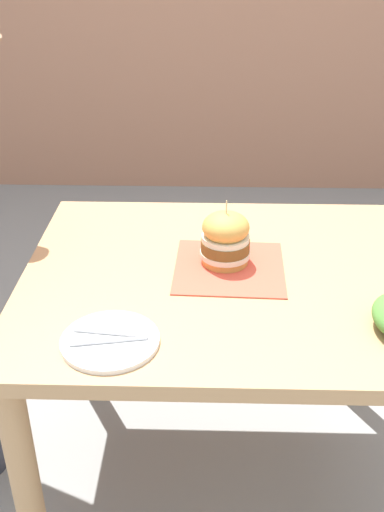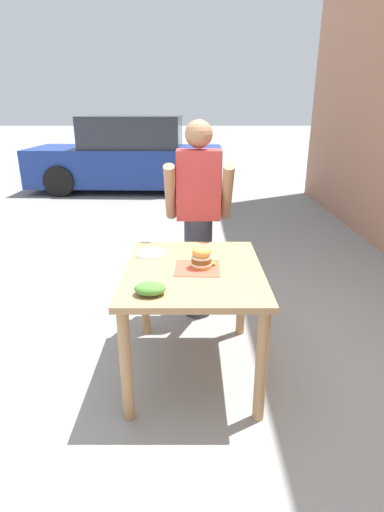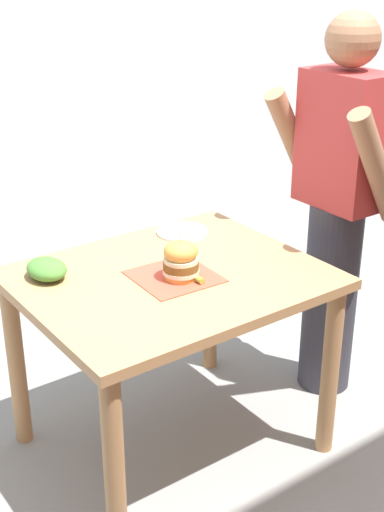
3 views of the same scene
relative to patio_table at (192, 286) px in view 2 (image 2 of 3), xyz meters
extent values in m
plane|color=gray|center=(0.00, 0.00, -0.66)|extent=(80.00, 80.00, 0.00)
cube|color=tan|center=(0.00, 0.00, 0.11)|extent=(0.90, 1.10, 0.04)
cylinder|color=tan|center=(-0.39, -0.49, -0.29)|extent=(0.07, 0.07, 0.74)
cylinder|color=tan|center=(0.39, -0.49, -0.29)|extent=(0.07, 0.07, 0.74)
cylinder|color=tan|center=(-0.39, 0.49, -0.29)|extent=(0.07, 0.07, 0.74)
cylinder|color=tan|center=(0.39, 0.49, -0.29)|extent=(0.07, 0.07, 0.74)
cube|color=#D64C38|center=(0.03, 0.00, 0.13)|extent=(0.30, 0.30, 0.00)
cylinder|color=gold|center=(0.05, 0.01, 0.14)|extent=(0.13, 0.13, 0.02)
cylinder|color=beige|center=(0.05, 0.01, 0.16)|extent=(0.14, 0.14, 0.02)
cylinder|color=brown|center=(0.05, 0.01, 0.18)|extent=(0.13, 0.13, 0.03)
cylinder|color=beige|center=(0.05, 0.01, 0.20)|extent=(0.13, 0.13, 0.02)
ellipsoid|color=gold|center=(0.05, 0.01, 0.23)|extent=(0.13, 0.13, 0.08)
cylinder|color=#D1B77F|center=(0.05, 0.01, 0.28)|extent=(0.00, 0.00, 0.05)
cylinder|color=#8EA83D|center=(0.11, 0.04, 0.14)|extent=(0.07, 0.03, 0.02)
cylinder|color=white|center=(-0.31, 0.27, 0.13)|extent=(0.22, 0.22, 0.01)
cylinder|color=silver|center=(-0.33, 0.27, 0.14)|extent=(0.04, 0.17, 0.01)
cylinder|color=silver|center=(-0.30, 0.27, 0.14)|extent=(0.03, 0.17, 0.01)
ellipsoid|color=#477F33|center=(-0.25, -0.39, 0.16)|extent=(0.18, 0.14, 0.07)
cylinder|color=#33333D|center=(0.04, 0.84, -0.21)|extent=(0.24, 0.24, 0.90)
cube|color=#B73838|center=(0.04, 0.84, 0.52)|extent=(0.36, 0.22, 0.56)
sphere|color=#9E7051|center=(0.04, 0.84, 0.92)|extent=(0.22, 0.22, 0.22)
cylinder|color=#9E7051|center=(-0.19, 0.78, 0.47)|extent=(0.09, 0.34, 0.50)
cylinder|color=#9E7051|center=(0.27, 0.78, 0.47)|extent=(0.09, 0.34, 0.50)
cube|color=navy|center=(-1.46, 6.73, -0.12)|extent=(4.25, 1.83, 0.80)
cube|color=#2D333D|center=(-1.31, 6.73, 0.61)|extent=(2.15, 1.63, 0.66)
cylinder|color=black|center=(-2.79, 5.96, -0.34)|extent=(0.65, 0.24, 0.64)
cylinder|color=black|center=(-2.74, 7.58, -0.34)|extent=(0.65, 0.24, 0.64)
cylinder|color=black|center=(-0.19, 5.88, -0.34)|extent=(0.65, 0.24, 0.64)
cylinder|color=black|center=(-0.14, 7.50, -0.34)|extent=(0.65, 0.24, 0.64)
camera|label=1|loc=(-1.37, 0.06, 0.94)|focal=42.00mm
camera|label=2|loc=(-0.01, -2.42, 1.12)|focal=28.00mm
camera|label=3|loc=(2.00, -1.35, 1.27)|focal=50.00mm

